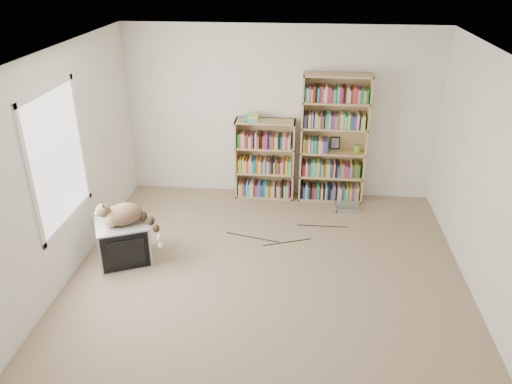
# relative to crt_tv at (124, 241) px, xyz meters

# --- Properties ---
(floor) EXTENTS (4.50, 5.00, 0.01)m
(floor) POSITION_rel_crt_tv_xyz_m (1.74, -0.43, -0.25)
(floor) COLOR gray
(floor) RESTS_ON ground
(wall_back) EXTENTS (4.50, 0.02, 2.50)m
(wall_back) POSITION_rel_crt_tv_xyz_m (1.74, 2.07, 1.00)
(wall_back) COLOR white
(wall_back) RESTS_ON floor
(wall_front) EXTENTS (4.50, 0.02, 2.50)m
(wall_front) POSITION_rel_crt_tv_xyz_m (1.74, -2.93, 1.00)
(wall_front) COLOR white
(wall_front) RESTS_ON floor
(wall_left) EXTENTS (0.02, 5.00, 2.50)m
(wall_left) POSITION_rel_crt_tv_xyz_m (-0.51, -0.43, 1.00)
(wall_left) COLOR white
(wall_left) RESTS_ON floor
(wall_right) EXTENTS (0.02, 5.00, 2.50)m
(wall_right) POSITION_rel_crt_tv_xyz_m (3.99, -0.43, 1.00)
(wall_right) COLOR white
(wall_right) RESTS_ON floor
(ceiling) EXTENTS (4.50, 5.00, 0.02)m
(ceiling) POSITION_rel_crt_tv_xyz_m (1.74, -0.43, 2.25)
(ceiling) COLOR white
(ceiling) RESTS_ON wall_back
(window) EXTENTS (0.02, 1.22, 1.52)m
(window) POSITION_rel_crt_tv_xyz_m (-0.50, -0.23, 1.15)
(window) COLOR white
(window) RESTS_ON wall_left
(crt_tv) EXTENTS (0.75, 0.72, 0.51)m
(crt_tv) POSITION_rel_crt_tv_xyz_m (0.00, 0.00, 0.00)
(crt_tv) COLOR gray
(crt_tv) RESTS_ON floor
(cat) EXTENTS (0.78, 0.50, 0.55)m
(cat) POSITION_rel_crt_tv_xyz_m (0.11, -0.03, 0.35)
(cat) COLOR #382616
(cat) RESTS_ON crt_tv
(bookcase_tall) EXTENTS (0.94, 0.30, 1.87)m
(bookcase_tall) POSITION_rel_crt_tv_xyz_m (2.52, 1.93, 0.63)
(bookcase_tall) COLOR tan
(bookcase_tall) RESTS_ON floor
(bookcase_short) EXTENTS (0.87, 0.30, 1.19)m
(bookcase_short) POSITION_rel_crt_tv_xyz_m (1.53, 1.93, 0.29)
(bookcase_short) COLOR tan
(bookcase_short) RESTS_ON floor
(book_stack) EXTENTS (0.19, 0.25, 0.08)m
(book_stack) POSITION_rel_crt_tv_xyz_m (1.35, 1.90, 0.98)
(book_stack) COLOR #C83E1A
(book_stack) RESTS_ON bookcase_short
(green_mug) EXTENTS (0.10, 0.10, 0.11)m
(green_mug) POSITION_rel_crt_tv_xyz_m (2.87, 1.91, 0.56)
(green_mug) COLOR #66A72F
(green_mug) RESTS_ON bookcase_tall
(framed_print) EXTENTS (0.14, 0.05, 0.18)m
(framed_print) POSITION_rel_crt_tv_xyz_m (2.55, 2.01, 0.60)
(framed_print) COLOR black
(framed_print) RESTS_ON bookcase_tall
(dvd_player) EXTENTS (0.36, 0.29, 0.08)m
(dvd_player) POSITION_rel_crt_tv_xyz_m (2.75, 1.55, -0.22)
(dvd_player) COLOR #A5A5AA
(dvd_player) RESTS_ON floor
(wall_outlet) EXTENTS (0.01, 0.08, 0.13)m
(wall_outlet) POSITION_rel_crt_tv_xyz_m (-0.50, 0.34, 0.07)
(wall_outlet) COLOR silver
(wall_outlet) RESTS_ON wall_left
(floor_cables) EXTENTS (1.20, 0.70, 0.01)m
(floor_cables) POSITION_rel_crt_tv_xyz_m (2.01, 0.79, -0.25)
(floor_cables) COLOR black
(floor_cables) RESTS_ON floor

